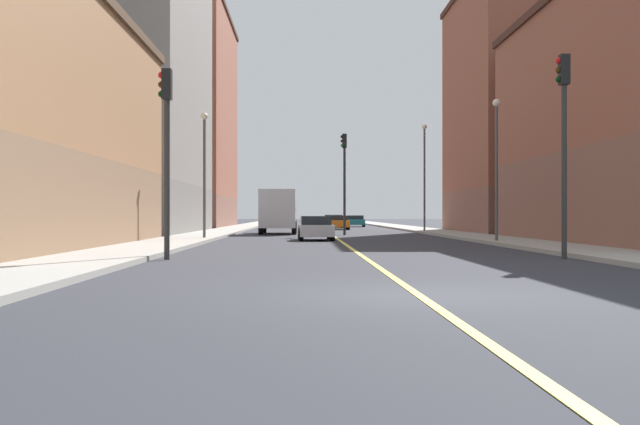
{
  "coord_description": "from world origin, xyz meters",
  "views": [
    {
      "loc": [
        -1.93,
        -12.84,
        1.35
      ],
      "look_at": [
        -0.49,
        48.18,
        1.47
      ],
      "focal_mm": 43.72,
      "sensor_mm": 36.0,
      "label": 1
    }
  ],
  "objects": [
    {
      "name": "sidewalk_left",
      "position": [
        7.8,
        49.0,
        0.07
      ],
      "size": [
        2.99,
        168.0,
        0.15
      ],
      "primitive_type": "cube",
      "color": "#9E9B93",
      "rests_on": "ground"
    },
    {
      "name": "street_lamp_left_far",
      "position": [
        6.91,
        42.95,
        4.75
      ],
      "size": [
        0.36,
        0.36,
        7.66
      ],
      "color": "#4C4C51",
      "rests_on": "ground"
    },
    {
      "name": "building_right_distant",
      "position": [
        -14.44,
        65.35,
        10.76
      ],
      "size": [
        10.58,
        22.29,
        21.5
      ],
      "color": "brown",
      "rests_on": "ground"
    },
    {
      "name": "traffic_light_left_near",
      "position": [
        5.89,
        10.2,
        3.95
      ],
      "size": [
        0.4,
        0.32,
        6.11
      ],
      "color": "#2D2D2D",
      "rests_on": "ground"
    },
    {
      "name": "box_truck",
      "position": [
        -3.52,
        39.99,
        1.57
      ],
      "size": [
        2.46,
        7.13,
        2.95
      ],
      "color": "maroon",
      "rests_on": "ground"
    },
    {
      "name": "car_yellow",
      "position": [
        1.13,
        62.46,
        0.62
      ],
      "size": [
        2.0,
        4.32,
        1.27
      ],
      "color": "gold",
      "rests_on": "ground"
    },
    {
      "name": "sidewalk_right",
      "position": [
        -7.8,
        49.0,
        0.07
      ],
      "size": [
        2.99,
        168.0,
        0.15
      ],
      "primitive_type": "cube",
      "color": "#9E9B93",
      "rests_on": "ground"
    },
    {
      "name": "car_teal",
      "position": [
        3.79,
        69.85,
        0.61
      ],
      "size": [
        2.07,
        4.28,
        1.21
      ],
      "color": "#196670",
      "rests_on": "ground"
    },
    {
      "name": "ground_plane",
      "position": [
        0.0,
        0.0,
        0.0
      ],
      "size": [
        400.0,
        400.0,
        0.0
      ],
      "primitive_type": "plane",
      "color": "#2D2E36",
      "rests_on": "ground"
    },
    {
      "name": "car_silver",
      "position": [
        -1.21,
        27.2,
        0.62
      ],
      "size": [
        1.86,
        4.09,
        1.25
      ],
      "color": "silver",
      "rests_on": "ground"
    },
    {
      "name": "street_lamp_left_near",
      "position": [
        6.91,
        22.24,
        4.1
      ],
      "size": [
        0.36,
        0.36,
        6.43
      ],
      "color": "#4C4C51",
      "rests_on": "ground"
    },
    {
      "name": "street_lamp_right_near",
      "position": [
        -6.91,
        27.02,
        4.07
      ],
      "size": [
        0.36,
        0.36,
        6.38
      ],
      "color": "#4C4C51",
      "rests_on": "ground"
    },
    {
      "name": "car_orange",
      "position": [
        1.23,
        54.63,
        0.61
      ],
      "size": [
        1.95,
        4.15,
        1.22
      ],
      "color": "orange",
      "rests_on": "ground"
    },
    {
      "name": "traffic_light_median_far",
      "position": [
        0.79,
        36.76,
        4.16
      ],
      "size": [
        0.4,
        0.32,
        6.47
      ],
      "color": "#2D2D2D",
      "rests_on": "ground"
    },
    {
      "name": "building_left_mid",
      "position": [
        14.44,
        41.33,
        8.67
      ],
      "size": [
        10.58,
        15.58,
        17.31
      ],
      "color": "brown",
      "rests_on": "ground"
    },
    {
      "name": "traffic_light_right_near",
      "position": [
        -5.93,
        10.2,
        3.67
      ],
      "size": [
        0.4,
        0.32,
        5.63
      ],
      "color": "#2D2D2D",
      "rests_on": "ground"
    },
    {
      "name": "building_right_midblock",
      "position": [
        -14.44,
        41.07,
        11.88
      ],
      "size": [
        10.58,
        20.8,
        23.75
      ],
      "color": "slate",
      "rests_on": "ground"
    },
    {
      "name": "lane_center_stripe",
      "position": [
        0.0,
        49.0,
        0.01
      ],
      "size": [
        0.16,
        154.0,
        0.01
      ],
      "primitive_type": "cube",
      "color": "#E5D14C",
      "rests_on": "ground"
    }
  ]
}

